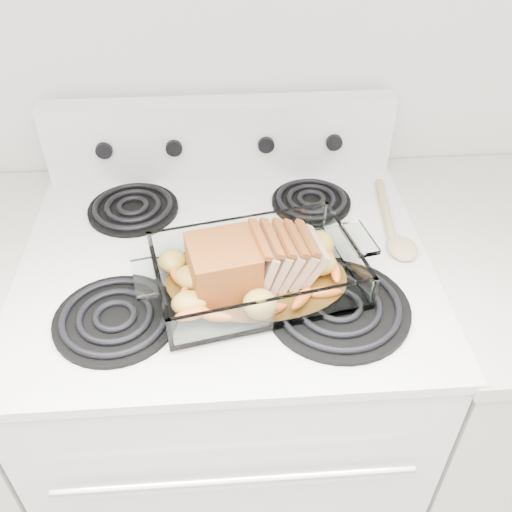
{
  "coord_description": "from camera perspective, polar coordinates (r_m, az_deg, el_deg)",
  "views": [
    {
      "loc": [
        0.0,
        0.82,
        1.64
      ],
      "look_at": [
        0.05,
        1.58,
        0.99
      ],
      "focal_mm": 40.0,
      "sensor_mm": 36.0,
      "label": 1
    }
  ],
  "objects": [
    {
      "name": "counter_right",
      "position": [
        1.59,
        22.81,
        -11.79
      ],
      "size": [
        0.58,
        0.68,
        0.93
      ],
      "color": "silver",
      "rests_on": "ground"
    },
    {
      "name": "electric_range",
      "position": [
        1.43,
        -2.44,
        -13.84
      ],
      "size": [
        0.78,
        0.7,
        1.12
      ],
      "color": "white",
      "rests_on": "ground"
    },
    {
      "name": "pork_roast",
      "position": [
        0.99,
        -1.24,
        -0.63
      ],
      "size": [
        0.24,
        0.11,
        0.09
      ],
      "rotation": [
        0.0,
        0.0,
        0.34
      ],
      "color": "#934317",
      "rests_on": "baking_dish"
    },
    {
      "name": "baking_dish",
      "position": [
        1.01,
        0.08,
        -2.0
      ],
      "size": [
        0.35,
        0.23,
        0.07
      ],
      "rotation": [
        0.0,
        0.0,
        0.2
      ],
      "color": "silver",
      "rests_on": "electric_range"
    },
    {
      "name": "wooden_spoon",
      "position": [
        1.17,
        13.69,
        2.46
      ],
      "size": [
        0.06,
        0.27,
        0.02
      ],
      "rotation": [
        0.0,
        0.0,
        -0.11
      ],
      "color": "tan",
      "rests_on": "electric_range"
    },
    {
      "name": "roast_vegetables",
      "position": [
        1.03,
        -0.28,
        -0.29
      ],
      "size": [
        0.36,
        0.19,
        0.04
      ],
      "rotation": [
        0.0,
        0.0,
        0.31
      ],
      "color": "orange",
      "rests_on": "baking_dish"
    }
  ]
}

